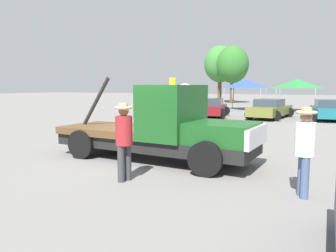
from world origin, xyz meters
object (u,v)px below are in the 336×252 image
(canopy_tent_white, at_px, (185,87))
(tree_center, at_px, (233,65))
(tow_truck, at_px, (164,129))
(parked_car_maroon, at_px, (211,108))
(parked_car_teal, at_px, (329,110))
(tree_left, at_px, (220,64))
(canopy_tent_green, at_px, (297,84))
(parked_car_olive, at_px, (270,109))
(canopy_tent_blue, at_px, (246,84))
(parked_car_skyblue, at_px, (165,106))
(person_near_truck, at_px, (305,145))
(person_at_hood, at_px, (124,136))

(canopy_tent_white, height_order, tree_center, tree_center)
(tow_truck, bearing_deg, parked_car_maroon, 106.56)
(parked_car_teal, bearing_deg, tree_left, 26.02)
(parked_car_teal, relative_size, canopy_tent_green, 1.50)
(canopy_tent_green, bearing_deg, parked_car_olive, -99.40)
(canopy_tent_blue, height_order, canopy_tent_green, canopy_tent_blue)
(canopy_tent_white, bearing_deg, parked_car_skyblue, -81.87)
(person_near_truck, distance_m, person_at_hood, 3.89)
(parked_car_maroon, relative_size, canopy_tent_white, 1.46)
(person_at_hood, height_order, canopy_tent_blue, canopy_tent_blue)
(parked_car_skyblue, bearing_deg, canopy_tent_blue, -21.58)
(parked_car_skyblue, distance_m, tree_center, 19.63)
(parked_car_teal, relative_size, tree_center, 0.64)
(parked_car_maroon, xyz_separation_m, parked_car_teal, (7.69, 1.06, 0.00))
(person_near_truck, bearing_deg, tree_center, 87.23)
(parked_car_teal, relative_size, canopy_tent_blue, 1.41)
(canopy_tent_white, distance_m, canopy_tent_blue, 5.70)
(parked_car_teal, bearing_deg, canopy_tent_white, 58.98)
(person_at_hood, height_order, parked_car_olive, person_at_hood)
(parked_car_skyblue, height_order, canopy_tent_green, canopy_tent_green)
(parked_car_skyblue, xyz_separation_m, parked_car_teal, (11.45, 0.89, 0.00))
(canopy_tent_white, xyz_separation_m, canopy_tent_blue, (5.46, 1.62, 0.29))
(parked_car_olive, height_order, tree_center, tree_center)
(parked_car_maroon, distance_m, parked_car_olive, 4.06)
(canopy_tent_green, bearing_deg, canopy_tent_blue, 175.57)
(tow_truck, distance_m, canopy_tent_green, 22.17)
(parked_car_teal, distance_m, canopy_tent_white, 13.64)
(parked_car_skyblue, relative_size, canopy_tent_white, 1.47)
(tree_left, bearing_deg, person_at_hood, -77.55)
(canopy_tent_white, bearing_deg, tow_truck, -69.93)
(parked_car_olive, bearing_deg, parked_car_skyblue, 102.55)
(parked_car_maroon, height_order, tree_left, tree_left)
(person_at_hood, bearing_deg, canopy_tent_green, 100.59)
(tow_truck, xyz_separation_m, canopy_tent_green, (2.34, 22.00, 1.46))
(parked_car_olive, height_order, tree_left, tree_left)
(person_at_hood, relative_size, parked_car_teal, 0.39)
(person_near_truck, xyz_separation_m, canopy_tent_white, (-11.46, 22.45, 1.07))
(tow_truck, relative_size, tree_left, 0.83)
(person_near_truck, bearing_deg, canopy_tent_blue, 85.40)
(parked_car_skyblue, bearing_deg, parked_car_teal, -77.76)
(parked_car_maroon, height_order, tree_center, tree_center)
(parked_car_maroon, bearing_deg, parked_car_teal, -91.39)
(canopy_tent_white, distance_m, canopy_tent_green, 10.00)
(person_at_hood, distance_m, parked_car_maroon, 16.63)
(tow_truck, distance_m, person_near_truck, 4.26)
(person_near_truck, relative_size, canopy_tent_white, 0.58)
(person_near_truck, distance_m, parked_car_skyblue, 19.17)
(person_near_truck, distance_m, parked_car_maroon, 17.23)
(tow_truck, distance_m, person_at_hood, 2.26)
(tree_center, bearing_deg, parked_car_skyblue, -91.71)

